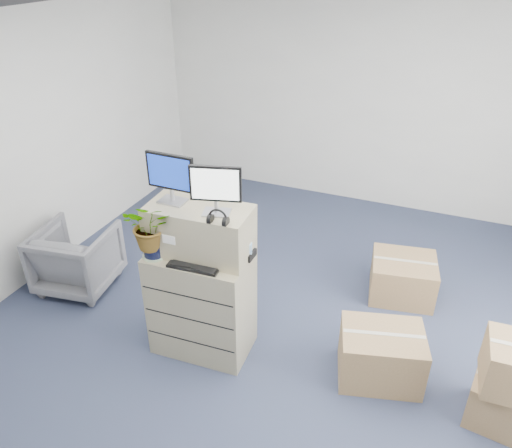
# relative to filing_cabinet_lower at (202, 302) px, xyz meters

# --- Properties ---
(ground) EXTENTS (7.00, 7.00, 0.00)m
(ground) POSITION_rel_filing_cabinet_lower_xyz_m (0.70, 0.11, -0.51)
(ground) COLOR #29314A
(ground) RESTS_ON ground
(wall_back) EXTENTS (6.00, 0.02, 2.80)m
(wall_back) POSITION_rel_filing_cabinet_lower_xyz_m (0.70, 3.62, 0.89)
(wall_back) COLOR silver
(wall_back) RESTS_ON ground
(filing_cabinet_lower) EXTENTS (0.89, 0.57, 1.01)m
(filing_cabinet_lower) POSITION_rel_filing_cabinet_lower_xyz_m (0.00, 0.00, 0.00)
(filing_cabinet_lower) COLOR tan
(filing_cabinet_lower) RESTS_ON ground
(filing_cabinet_upper) EXTENTS (0.89, 0.48, 0.43)m
(filing_cabinet_upper) POSITION_rel_filing_cabinet_lower_xyz_m (-0.00, 0.05, 0.72)
(filing_cabinet_upper) COLOR tan
(filing_cabinet_upper) RESTS_ON filing_cabinet_lower
(monitor_left) EXTENTS (0.43, 0.17, 0.42)m
(monitor_left) POSITION_rel_filing_cabinet_lower_xyz_m (-0.25, 0.06, 1.18)
(monitor_left) COLOR #99999E
(monitor_left) RESTS_ON filing_cabinet_upper
(monitor_right) EXTENTS (0.40, 0.21, 0.41)m
(monitor_right) POSITION_rel_filing_cabinet_lower_xyz_m (0.18, 0.02, 1.17)
(monitor_right) COLOR #99999E
(monitor_right) RESTS_ON filing_cabinet_upper
(headphones) EXTENTS (0.16, 0.03, 0.16)m
(headphones) POSITION_rel_filing_cabinet_lower_xyz_m (0.26, -0.12, 0.98)
(headphones) COLOR black
(headphones) RESTS_ON filing_cabinet_upper
(keyboard) EXTENTS (0.45, 0.21, 0.02)m
(keyboard) POSITION_rel_filing_cabinet_lower_xyz_m (0.05, -0.16, 0.52)
(keyboard) COLOR black
(keyboard) RESTS_ON filing_cabinet_lower
(mouse) EXTENTS (0.10, 0.08, 0.03)m
(mouse) POSITION_rel_filing_cabinet_lower_xyz_m (0.33, -0.12, 0.52)
(mouse) COLOR silver
(mouse) RESTS_ON filing_cabinet_lower
(water_bottle) EXTENTS (0.08, 0.08, 0.27)m
(water_bottle) POSITION_rel_filing_cabinet_lower_xyz_m (0.08, 0.02, 0.64)
(water_bottle) COLOR #919499
(water_bottle) RESTS_ON filing_cabinet_lower
(phone_dock) EXTENTS (0.07, 0.06, 0.14)m
(phone_dock) POSITION_rel_filing_cabinet_lower_xyz_m (-0.02, 0.02, 0.55)
(phone_dock) COLOR silver
(phone_dock) RESTS_ON filing_cabinet_lower
(external_drive) EXTENTS (0.20, 0.15, 0.06)m
(external_drive) POSITION_rel_filing_cabinet_lower_xyz_m (0.35, 0.13, 0.54)
(external_drive) COLOR black
(external_drive) RESTS_ON filing_cabinet_lower
(tissue_box) EXTENTS (0.26, 0.19, 0.09)m
(tissue_box) POSITION_rel_filing_cabinet_lower_xyz_m (0.32, 0.11, 0.61)
(tissue_box) COLOR #3E88D4
(tissue_box) RESTS_ON external_drive
(potted_plant) EXTENTS (0.47, 0.50, 0.43)m
(potted_plant) POSITION_rel_filing_cabinet_lower_xyz_m (-0.34, -0.16, 0.75)
(potted_plant) COLOR #9CB793
(potted_plant) RESTS_ON filing_cabinet_lower
(office_chair) EXTENTS (0.85, 0.81, 0.78)m
(office_chair) POSITION_rel_filing_cabinet_lower_xyz_m (-1.70, 0.33, -0.12)
(office_chair) COLOR #555559
(office_chair) RESTS_ON ground
(cardboard_boxes) EXTENTS (2.47, 1.98, 0.79)m
(cardboard_boxes) POSITION_rel_filing_cabinet_lower_xyz_m (2.17, 0.58, -0.23)
(cardboard_boxes) COLOR olive
(cardboard_boxes) RESTS_ON ground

